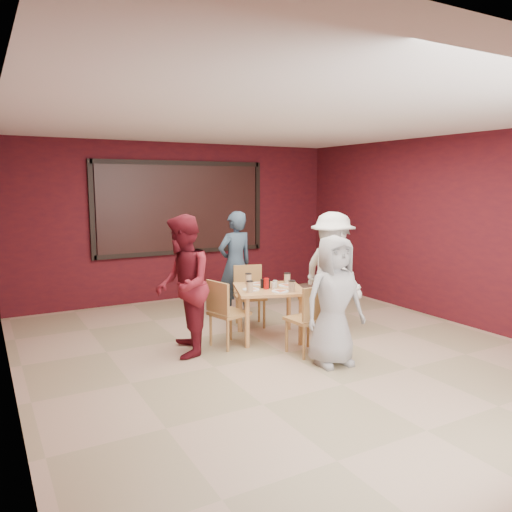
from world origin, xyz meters
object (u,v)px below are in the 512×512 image
chair_left (225,310)px  diner_back (235,264)px  chair_right (325,294)px  diner_right (332,271)px  chair_front (310,316)px  dining_table (269,293)px  chair_back (249,292)px  diner_left (183,286)px  diner_front (334,301)px

chair_left → diner_back: (0.83, 1.34, 0.34)m
chair_right → diner_right: size_ratio=0.55×
chair_front → diner_right: size_ratio=0.52×
dining_table → chair_back: bearing=83.5°
chair_left → diner_right: (1.74, 0.05, 0.35)m
chair_left → diner_right: size_ratio=0.52×
chair_right → diner_left: diner_left is taller
chair_right → diner_front: bearing=-122.7°
chair_front → dining_table: bearing=96.2°
diner_front → diner_right: (0.91, 1.21, 0.09)m
chair_front → chair_left: 1.10m
diner_back → dining_table: bearing=76.8°
chair_back → diner_front: size_ratio=0.58×
chair_left → diner_front: diner_front is taller
chair_front → chair_back: chair_back is taller
diner_back → chair_front: bearing=81.8°
chair_left → dining_table: bearing=3.9°
diner_left → diner_right: (2.30, 0.05, -0.02)m
chair_front → diner_right: bearing=40.6°
diner_back → diner_right: diner_right is taller
dining_table → chair_left: bearing=-176.1°
dining_table → chair_front: 0.84m
dining_table → chair_right: chair_right is taller
dining_table → diner_back: diner_back is taller
chair_front → diner_left: (-1.33, 0.77, 0.37)m
dining_table → chair_front: size_ratio=1.29×
dining_table → chair_left: (-0.69, -0.05, -0.13)m
dining_table → diner_left: 1.27m
diner_left → diner_back: bearing=152.5°
diner_left → chair_front: bearing=78.4°
chair_back → diner_right: size_ratio=0.52×
dining_table → chair_front: bearing=-83.8°
diner_left → diner_right: size_ratio=1.02×
chair_right → chair_left: bearing=179.4°
dining_table → diner_right: diner_right is taller
chair_back → diner_front: (0.06, -1.92, 0.26)m
chair_right → chair_front: bearing=-135.9°
chair_right → dining_table: bearing=175.8°
dining_table → diner_back: (0.15, 1.29, 0.21)m
chair_front → chair_right: (0.79, 0.76, 0.03)m
chair_front → diner_back: bearing=88.5°
chair_right → diner_front: size_ratio=0.62×
chair_back → chair_right: (0.80, -0.78, 0.03)m
diner_front → diner_back: 2.50m
dining_table → chair_left: 0.70m
diner_front → chair_right: bearing=63.0°
chair_left → chair_front: bearing=-45.1°
chair_right → diner_left: size_ratio=0.54×
diner_right → chair_back: bearing=49.3°
chair_back → diner_back: bearing=83.7°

